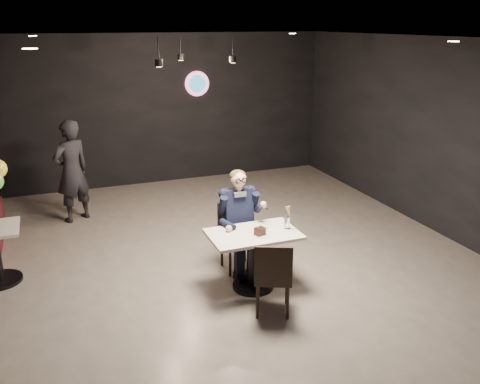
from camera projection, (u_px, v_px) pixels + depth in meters
name	position (u px, v px, depth m)	size (l,w,h in m)	color
floor	(238.00, 275.00, 6.75)	(9.00, 9.00, 0.00)	slate
wall_sign	(197.00, 84.00, 10.34)	(0.50, 0.06, 0.50)	pink
pendant_lights	(191.00, 44.00, 7.60)	(1.40, 1.20, 0.36)	black
main_table	(253.00, 260.00, 6.34)	(1.10, 0.70, 0.75)	silver
chair_far	(238.00, 237.00, 6.80)	(0.42, 0.46, 0.92)	black
chair_near	(273.00, 275.00, 5.79)	(0.42, 0.46, 0.92)	black
seated_man	(238.00, 219.00, 6.71)	(0.60, 0.80, 1.44)	black
dessert_plate	(261.00, 235.00, 6.14)	(0.20, 0.20, 0.01)	white
cake_slice	(260.00, 231.00, 6.12)	(0.12, 0.10, 0.08)	black
mint_leaf	(266.00, 228.00, 6.11)	(0.06, 0.04, 0.01)	#2B8334
sundae_glass	(287.00, 223.00, 6.32)	(0.07, 0.07, 0.16)	silver
wafer_cone	(289.00, 212.00, 6.21)	(0.07, 0.07, 0.13)	#B29149
passerby	(72.00, 171.00, 8.37)	(0.63, 0.41, 1.72)	black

